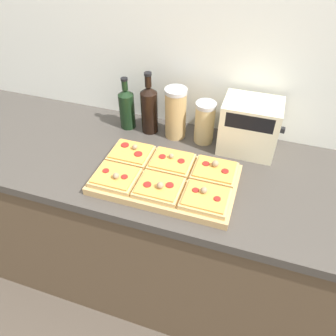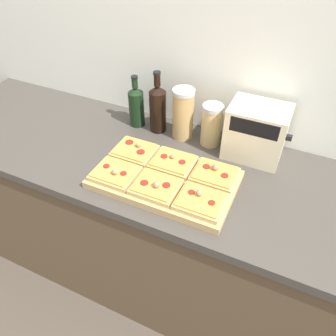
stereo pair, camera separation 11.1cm
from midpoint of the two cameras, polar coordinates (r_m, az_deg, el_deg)
ground_plane at (r=1.93m, az=-2.64°, el=-26.93°), size 12.00×12.00×0.00m
wall_back at (r=1.47m, az=5.45°, el=19.36°), size 6.00×0.06×2.50m
kitchen_counter at (r=1.69m, az=0.72°, el=-11.51°), size 2.63×0.67×0.89m
cutting_board at (r=1.29m, az=-2.88°, el=-2.11°), size 0.55×0.33×0.03m
pizza_slice_back_left at (r=1.38m, az=-8.72°, el=2.48°), size 0.17×0.14×0.05m
pizza_slice_back_center at (r=1.32m, az=-1.76°, el=0.99°), size 0.17×0.14×0.05m
pizza_slice_back_right at (r=1.29m, az=5.73°, el=-0.59°), size 0.17×0.14×0.05m
pizza_slice_front_left at (r=1.28m, az=-11.63°, el=-1.66°), size 0.17×0.14×0.05m
pizza_slice_front_center at (r=1.22m, az=-4.20°, el=-3.47°), size 0.17×0.14×0.05m
pizza_slice_front_right at (r=1.18m, az=3.90°, el=-5.35°), size 0.17×0.14×0.05m
olive_oil_bottle at (r=1.57m, az=-9.23°, el=10.26°), size 0.07×0.07×0.25m
wine_bottle at (r=1.52m, az=-5.41°, el=10.23°), size 0.08×0.08×0.29m
grain_jar_tall at (r=1.48m, az=-0.84°, el=9.46°), size 0.10×0.10×0.24m
grain_jar_short at (r=1.46m, az=4.22°, el=7.85°), size 0.09×0.09×0.20m
toaster_oven at (r=1.43m, az=11.85°, el=7.00°), size 0.26×0.18×0.23m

